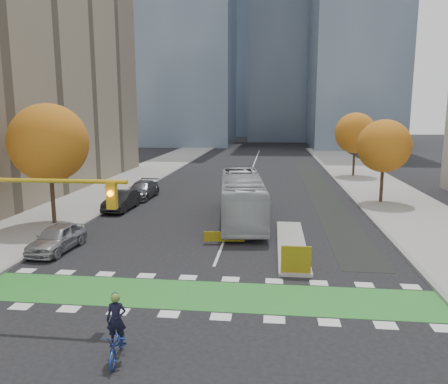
% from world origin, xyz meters
% --- Properties ---
extents(ground, '(300.00, 300.00, 0.00)m').
position_xyz_m(ground, '(0.00, 0.00, 0.00)').
color(ground, black).
rests_on(ground, ground).
extents(sidewalk_west, '(7.00, 120.00, 0.15)m').
position_xyz_m(sidewalk_west, '(-13.50, 20.00, 0.07)').
color(sidewalk_west, gray).
rests_on(sidewalk_west, ground).
extents(sidewalk_east, '(7.00, 120.00, 0.15)m').
position_xyz_m(sidewalk_east, '(13.50, 20.00, 0.07)').
color(sidewalk_east, gray).
rests_on(sidewalk_east, ground).
extents(curb_west, '(0.30, 120.00, 0.16)m').
position_xyz_m(curb_west, '(-10.00, 20.00, 0.07)').
color(curb_west, gray).
rests_on(curb_west, ground).
extents(curb_east, '(0.30, 120.00, 0.16)m').
position_xyz_m(curb_east, '(10.00, 20.00, 0.07)').
color(curb_east, gray).
rests_on(curb_east, ground).
extents(bike_crossing, '(20.00, 3.00, 0.01)m').
position_xyz_m(bike_crossing, '(0.00, 1.50, 0.01)').
color(bike_crossing, '#297E2A').
rests_on(bike_crossing, ground).
extents(centre_line, '(0.15, 70.00, 0.01)m').
position_xyz_m(centre_line, '(0.00, 40.00, 0.01)').
color(centre_line, silver).
rests_on(centre_line, ground).
extents(bike_lane_paint, '(2.50, 50.00, 0.01)m').
position_xyz_m(bike_lane_paint, '(7.50, 30.00, 0.01)').
color(bike_lane_paint, black).
rests_on(bike_lane_paint, ground).
extents(median_island, '(1.60, 10.00, 0.16)m').
position_xyz_m(median_island, '(4.00, 9.00, 0.08)').
color(median_island, gray).
rests_on(median_island, ground).
extents(hazard_board, '(1.40, 0.12, 1.30)m').
position_xyz_m(hazard_board, '(4.00, 4.20, 0.80)').
color(hazard_board, yellow).
rests_on(hazard_board, median_island).
extents(tower_ne, '(18.00, 24.00, 60.00)m').
position_xyz_m(tower_ne, '(20.00, 85.00, 30.00)').
color(tower_ne, '#47566B').
rests_on(tower_ne, ground).
extents(tower_far, '(26.00, 26.00, 80.00)m').
position_xyz_m(tower_far, '(-4.00, 140.00, 40.00)').
color(tower_far, '#47566B').
rests_on(tower_far, ground).
extents(tree_west, '(5.20, 5.20, 8.22)m').
position_xyz_m(tree_west, '(-12.00, 12.00, 5.62)').
color(tree_west, '#332114').
rests_on(tree_west, ground).
extents(tree_east_near, '(4.40, 4.40, 7.08)m').
position_xyz_m(tree_east_near, '(12.00, 22.00, 4.86)').
color(tree_east_near, '#332114').
rests_on(tree_east_near, ground).
extents(tree_east_far, '(4.80, 4.80, 7.65)m').
position_xyz_m(tree_east_far, '(12.50, 38.00, 5.24)').
color(tree_east_far, '#332114').
rests_on(tree_east_far, ground).
extents(cyclist, '(0.89, 1.94, 2.16)m').
position_xyz_m(cyclist, '(-1.86, -3.57, 0.72)').
color(cyclist, navy).
rests_on(cyclist, ground).
extents(bus, '(4.09, 12.27, 3.35)m').
position_xyz_m(bus, '(0.70, 14.65, 1.68)').
color(bus, '#AFB4B7').
rests_on(bus, ground).
extents(parked_car_a, '(1.98, 4.45, 1.49)m').
position_xyz_m(parked_car_a, '(-9.00, 6.56, 0.74)').
color(parked_car_a, '#A4A5AA').
rests_on(parked_car_a, ground).
extents(parked_car_b, '(1.78, 4.68, 1.52)m').
position_xyz_m(parked_car_b, '(-9.00, 17.03, 0.76)').
color(parked_car_b, black).
rests_on(parked_car_b, ground).
extents(parked_car_c, '(2.26, 5.25, 1.51)m').
position_xyz_m(parked_car_c, '(-8.86, 22.03, 0.75)').
color(parked_car_c, '#525257').
rests_on(parked_car_c, ground).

